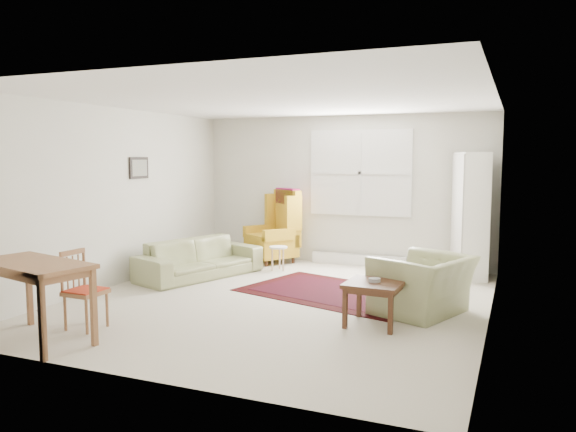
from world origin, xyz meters
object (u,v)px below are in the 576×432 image
at_px(desk_chair, 86,290).
at_px(desk, 35,302).
at_px(sofa, 200,251).
at_px(stool, 278,258).
at_px(armchair, 423,279).
at_px(wingback_chair, 271,226).
at_px(coffee_table, 374,303).
at_px(cabinet, 470,216).

bearing_deg(desk_chair, desk, 164.30).
relative_size(sofa, stool, 4.97).
distance_m(sofa, armchair, 3.52).
relative_size(sofa, armchair, 1.87).
bearing_deg(sofa, desk_chair, -154.92).
height_order(wingback_chair, desk, wingback_chair).
bearing_deg(stool, sofa, -134.71).
relative_size(armchair, desk, 0.83).
relative_size(sofa, desk, 1.56).
height_order(armchair, coffee_table, armchair).
relative_size(sofa, coffee_table, 3.34).
bearing_deg(wingback_chair, cabinet, 34.03).
height_order(sofa, armchair, armchair).
bearing_deg(desk, cabinet, 51.85).
height_order(armchair, cabinet, cabinet).
height_order(coffee_table, cabinet, cabinet).
bearing_deg(desk, coffee_table, 31.33).
bearing_deg(cabinet, desk_chair, -148.31).
bearing_deg(wingback_chair, desk, -61.27).
distance_m(armchair, desk_chair, 3.74).
relative_size(wingback_chair, stool, 3.25).
height_order(armchair, desk, armchair).
bearing_deg(desk, sofa, 91.42).
xyz_separation_m(coffee_table, stool, (-2.13, 2.31, -0.04)).
relative_size(coffee_table, desk, 0.47).
relative_size(wingback_chair, desk_chair, 1.53).
distance_m(sofa, coffee_table, 3.34).
xyz_separation_m(sofa, stool, (0.90, 0.91, -0.20)).
height_order(sofa, stool, sofa).
xyz_separation_m(sofa, desk_chair, (0.24, -2.68, 0.02)).
distance_m(coffee_table, desk_chair, 3.07).
xyz_separation_m(coffee_table, cabinet, (0.74, 2.91, 0.70)).
height_order(cabinet, desk_chair, cabinet).
distance_m(stool, cabinet, 3.02).
distance_m(armchair, cabinet, 2.34).
bearing_deg(desk_chair, coffee_table, -63.18).
height_order(sofa, cabinet, cabinet).
bearing_deg(coffee_table, cabinet, 75.65).
bearing_deg(desk_chair, armchair, -56.70).
relative_size(cabinet, desk, 1.50).
height_order(armchair, desk_chair, desk_chair).
bearing_deg(armchair, desk, -32.16).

